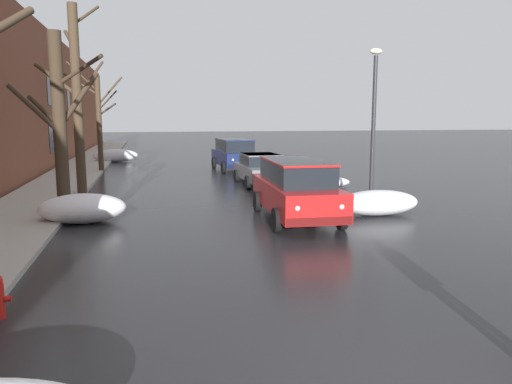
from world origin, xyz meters
TOP-DOWN VIEW (x-y plane):
  - left_sidewalk_slab at (-6.49, 18.00)m, footprint 2.88×80.00m
  - brick_townhouse_facade at (-8.43, 18.01)m, footprint 0.63×80.00m
  - snow_bank_along_left_kerb at (4.99, 15.69)m, footprint 2.14×1.14m
  - snow_bank_mid_block_left at (-4.49, 10.49)m, footprint 2.50×1.41m
  - snow_bank_along_right_kerb at (-4.83, 30.59)m, footprint 3.05×0.93m
  - snow_bank_far_right_pile at (4.48, 9.68)m, footprint 2.71×1.30m
  - bare_tree_second_along_sidewalk at (-5.13, 11.50)m, footprint 2.68×2.10m
  - bare_tree_mid_block at (-5.18, 15.77)m, footprint 2.71×1.82m
  - bare_tree_far_down_block at (-5.19, 24.14)m, footprint 3.39×2.23m
  - suv_red_approaching_near_lane at (1.76, 9.55)m, footprint 2.18×4.91m
  - sedan_grey_parked_kerbside_close at (2.49, 17.29)m, footprint 2.05×4.09m
  - suv_darkblue_parked_kerbside_mid at (2.37, 23.59)m, footprint 2.28×4.71m
  - street_lamp_post at (5.02, 11.19)m, footprint 0.44×0.24m

SIDE VIEW (x-z plane):
  - left_sidewalk_slab at x=-6.49m, z-range 0.00..0.13m
  - snow_bank_along_left_kerb at x=4.99m, z-range -0.04..0.54m
  - snow_bank_far_right_pile at x=4.48m, z-range -0.01..0.79m
  - snow_bank_mid_block_left at x=-4.49m, z-range -0.01..0.86m
  - snow_bank_along_right_kerb at x=-4.83m, z-range -0.01..0.88m
  - sedan_grey_parked_kerbside_close at x=2.49m, z-range 0.04..1.46m
  - suv_darkblue_parked_kerbside_mid at x=2.37m, z-range 0.08..1.90m
  - suv_red_approaching_near_lane at x=1.76m, z-range 0.08..1.90m
  - bare_tree_second_along_sidewalk at x=-5.13m, z-range 0.12..5.74m
  - street_lamp_post at x=5.02m, z-range 0.35..5.72m
  - bare_tree_far_down_block at x=-5.19m, z-range -0.04..6.12m
  - bare_tree_mid_block at x=-5.18m, z-range 0.11..7.64m
  - brick_townhouse_facade at x=-8.43m, z-range 0.00..8.27m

